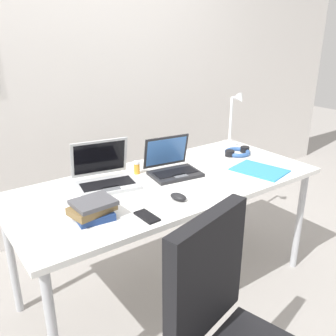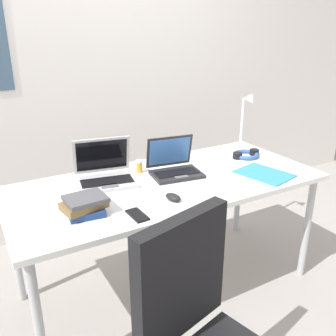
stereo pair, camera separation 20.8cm
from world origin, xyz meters
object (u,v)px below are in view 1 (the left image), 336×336
at_px(book_stack, 93,209).
at_px(pill_bottle, 137,167).
at_px(cell_phone, 147,216).
at_px(paper_folder_center, 259,170).
at_px(desk_lamp, 234,119).
at_px(computer_mouse, 178,197).
at_px(laptop_front_left, 105,176).
at_px(headphones, 237,152).
at_px(laptop_by_keyboard, 172,167).

bearing_deg(book_stack, pill_bottle, 38.46).
bearing_deg(cell_phone, pill_bottle, 61.35).
bearing_deg(cell_phone, paper_folder_center, 3.98).
relative_size(desk_lamp, computer_mouse, 4.17).
bearing_deg(computer_mouse, paper_folder_center, -11.04).
height_order(laptop_front_left, computer_mouse, laptop_front_left).
bearing_deg(pill_bottle, headphones, -7.20).
bearing_deg(desk_lamp, headphones, -126.08).
relative_size(laptop_by_keyboard, book_stack, 1.48).
height_order(computer_mouse, cell_phone, computer_mouse).
bearing_deg(paper_folder_center, desk_lamp, 62.73).
bearing_deg(headphones, laptop_by_keyboard, -177.22).
height_order(headphones, pill_bottle, pill_bottle).
bearing_deg(laptop_front_left, book_stack, -124.65).
bearing_deg(laptop_front_left, pill_bottle, 8.98).
bearing_deg(book_stack, desk_lamp, 17.93).
bearing_deg(paper_folder_center, book_stack, 177.76).
relative_size(laptop_by_keyboard, pill_bottle, 4.10).
relative_size(laptop_by_keyboard, cell_phone, 2.38).
bearing_deg(paper_folder_center, laptop_front_left, 157.12).
distance_m(laptop_front_left, cell_phone, 0.46).
height_order(laptop_by_keyboard, paper_folder_center, laptop_by_keyboard).
distance_m(laptop_front_left, laptop_by_keyboard, 0.41).
height_order(laptop_front_left, cell_phone, laptop_front_left).
bearing_deg(cell_phone, desk_lamp, 24.60).
bearing_deg(book_stack, computer_mouse, -9.78).
height_order(computer_mouse, book_stack, book_stack).
bearing_deg(desk_lamp, pill_bottle, -175.30).
height_order(desk_lamp, pill_bottle, desk_lamp).
xyz_separation_m(laptop_front_left, headphones, (0.99, -0.06, -0.03)).
height_order(headphones, book_stack, book_stack).
relative_size(desk_lamp, cell_phone, 2.94).
xyz_separation_m(desk_lamp, paper_folder_center, (-0.25, -0.48, -0.19)).
relative_size(desk_lamp, laptop_front_left, 1.07).
height_order(laptop_by_keyboard, book_stack, laptop_by_keyboard).
bearing_deg(laptop_front_left, computer_mouse, -61.94).
xyz_separation_m(laptop_front_left, cell_phone, (-0.02, -0.46, -0.04)).
xyz_separation_m(computer_mouse, book_stack, (-0.44, 0.08, 0.03)).
distance_m(laptop_by_keyboard, book_stack, 0.67).
bearing_deg(headphones, pill_bottle, 172.80).
xyz_separation_m(desk_lamp, cell_phone, (-1.13, -0.57, -0.19)).
relative_size(cell_phone, pill_bottle, 1.72).
xyz_separation_m(headphones, paper_folder_center, (-0.12, -0.31, -0.01)).
height_order(desk_lamp, laptop_front_left, desk_lamp).
distance_m(laptop_front_left, headphones, 0.99).
xyz_separation_m(laptop_by_keyboard, headphones, (0.59, 0.03, -0.03)).
height_order(laptop_by_keyboard, cell_phone, laptop_by_keyboard).
bearing_deg(laptop_by_keyboard, cell_phone, -138.61).
bearing_deg(headphones, computer_mouse, -156.46).
distance_m(cell_phone, book_stack, 0.25).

